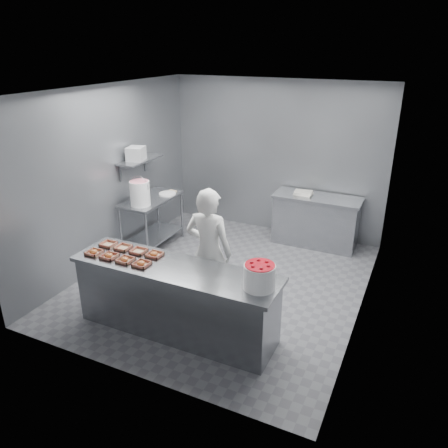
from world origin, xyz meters
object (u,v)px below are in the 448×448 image
Objects in this scene: tray_1 at (109,256)px; tray_5 at (123,247)px; tray_3 at (141,264)px; tray_6 at (139,251)px; tray_2 at (125,260)px; glaze_bucket at (140,193)px; back_counter at (316,221)px; tray_0 at (94,252)px; tray_7 at (154,254)px; prep_table at (152,215)px; service_counter at (176,299)px; strawberry_tub at (259,276)px; tray_4 at (108,244)px; worker at (209,252)px; appliance at (136,154)px.

tray_5 is (0.00, 0.27, -0.00)m from tray_1.
tray_3 reaches higher than tray_6.
tray_2 is 0.38× the size of glaze_bucket.
back_counter is 8.01× the size of tray_5.
tray_0 and tray_1 have the same top height.
tray_1 is 1.00× the size of tray_7.
tray_6 reaches higher than prep_table.
tray_7 is at bearing 159.77° from service_counter.
tray_1 and tray_2 have the same top height.
strawberry_tub is at bearing -4.64° from tray_5.
prep_table is at bearing -152.99° from back_counter.
back_counter is at bearing 57.42° from tray_4.
tray_7 is (-0.37, 0.14, 0.47)m from service_counter.
tray_5 is at bearing 48.45° from tray_0.
tray_3 reaches higher than tray_4.
glaze_bucket is at bearing -82.85° from prep_table.
tray_7 reaches higher than tray_5.
tray_5 is (0.80, -1.81, 0.33)m from prep_table.
tray_3 is 1.00× the size of tray_5.
service_counter is at bearing -12.69° from tray_6.
tray_4 is (-0.24, 0.27, -0.00)m from tray_1.
service_counter is 2.56m from prep_table.
glaze_bucket reaches higher than tray_5.
worker is 1.13m from strawberry_tub.
back_counter is 8.01× the size of tray_7.
tray_6 is at bearing 0.00° from tray_5.
worker is 3.48× the size of glaze_bucket.
tray_3 is (-0.37, -0.14, 0.47)m from service_counter.
tray_1 is 0.27m from tray_5.
tray_7 is at bearing 20.85° from tray_0.
tray_6 reaches higher than back_counter.
tray_1 reaches higher than tray_4.
strawberry_tub reaches higher than tray_6.
tray_1 is at bearing -69.08° from prep_table.
tray_1 is 0.54× the size of strawberry_tub.
appliance reaches higher than back_counter.
tray_0 is at bearing -150.41° from tray_6.
service_counter is 2.87m from appliance.
tray_7 is at bearing -112.23° from back_counter.
tray_4 is at bearing 18.15° from worker.
prep_table is 0.64m from glaze_bucket.
tray_6 is at bearing 180.00° from tray_7.
tray_2 is at bearing -131.19° from tray_7.
worker reaches higher than prep_table.
tray_2 is 0.54× the size of strawberry_tub.
appliance reaches higher than tray_0.
appliance is at bearing -152.79° from back_counter.
glaze_bucket reaches higher than back_counter.
back_counter is at bearing 64.13° from tray_6.
glaze_bucket is (-0.75, 1.72, 0.19)m from tray_1.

